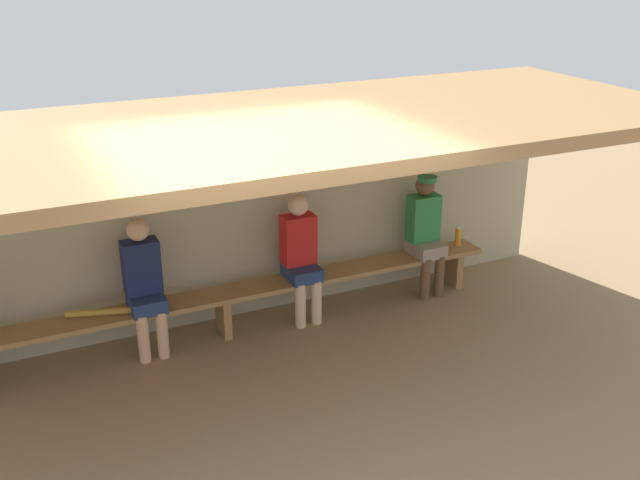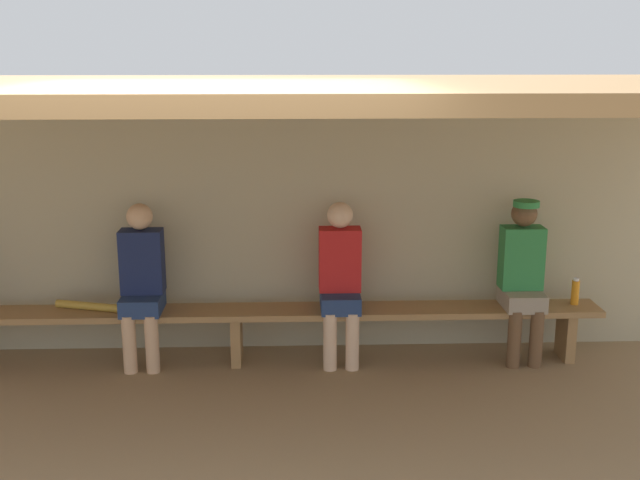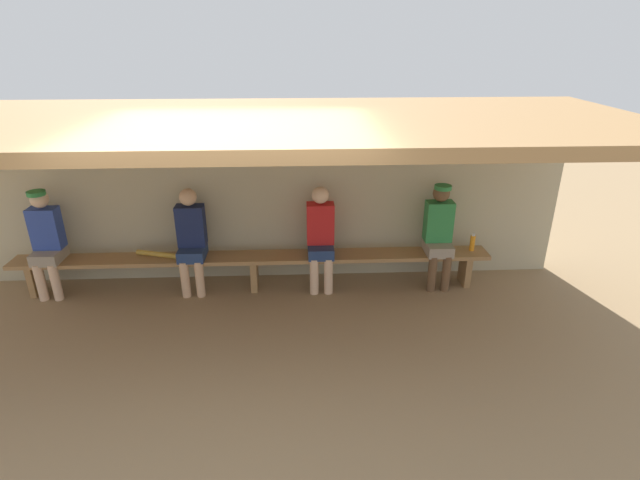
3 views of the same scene
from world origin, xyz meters
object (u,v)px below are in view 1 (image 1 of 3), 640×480
player_middle (144,282)px  baseball_bat (109,312)px  water_bottle_orange (458,237)px  player_shirtless_tan (301,253)px  bench (223,299)px  player_rightmost (426,229)px

player_middle → baseball_bat: 0.42m
player_middle → water_bottle_orange: size_ratio=5.83×
water_bottle_orange → baseball_bat: bearing=-179.5°
player_shirtless_tan → baseball_bat: (-1.95, -0.00, -0.24)m
bench → player_shirtless_tan: player_shirtless_tan is taller
player_shirtless_tan → player_middle: 1.60m
player_rightmost → water_bottle_orange: (0.46, 0.03, -0.18)m
player_shirtless_tan → player_middle: bearing=180.0°
player_middle → baseball_bat: size_ratio=1.68×
water_bottle_orange → baseball_bat: water_bottle_orange is taller
player_shirtless_tan → player_rightmost: player_rightmost is taller
player_rightmost → player_middle: size_ratio=1.01×
bench → player_rightmost: bearing=0.1°
bench → player_shirtless_tan: bearing=0.2°
player_shirtless_tan → baseball_bat: bearing=-179.9°
player_middle → water_bottle_orange: 3.57m
player_shirtless_tan → baseball_bat: size_ratio=1.68×
bench → baseball_bat: (-1.10, -0.00, 0.11)m
player_shirtless_tan → player_middle: size_ratio=1.00×
water_bottle_orange → player_rightmost: bearing=-176.5°
bench → player_shirtless_tan: (0.85, 0.00, 0.34)m
player_rightmost → baseball_bat: 3.46m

